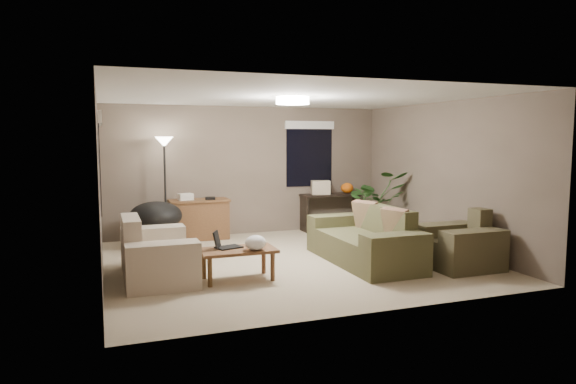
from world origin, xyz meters
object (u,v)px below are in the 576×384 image
object	(u,v)px
main_sofa	(366,243)
console_table	(332,209)
coffee_table	(238,253)
floor_lamp	(164,154)
houseplant	(375,211)
loveseat	(155,256)
cat_scratching_post	(384,226)
desk	(199,219)
papasan_chair	(156,221)
armchair	(460,247)

from	to	relation	value
main_sofa	console_table	world-z (taller)	main_sofa
coffee_table	floor_lamp	size ratio (longest dim) A/B	0.52
houseplant	loveseat	bearing A→B (deg)	-159.56
coffee_table	cat_scratching_post	size ratio (longest dim) A/B	2.00
floor_lamp	cat_scratching_post	world-z (taller)	floor_lamp
desk	floor_lamp	bearing A→B (deg)	-167.94
main_sofa	cat_scratching_post	size ratio (longest dim) A/B	4.40
cat_scratching_post	papasan_chair	bearing A→B (deg)	171.94
armchair	houseplant	size ratio (longest dim) A/B	0.79
cat_scratching_post	houseplant	bearing A→B (deg)	124.88
loveseat	floor_lamp	distance (m)	2.71
floor_lamp	armchair	bearing A→B (deg)	-40.38
main_sofa	armchair	size ratio (longest dim) A/B	2.20
main_sofa	houseplant	bearing A→B (deg)	56.46
papasan_chair	floor_lamp	world-z (taller)	floor_lamp
armchair	floor_lamp	bearing A→B (deg)	139.62
floor_lamp	desk	bearing A→B (deg)	12.06
main_sofa	loveseat	size ratio (longest dim) A/B	1.37
papasan_chair	floor_lamp	xyz separation A→B (m)	(0.21, 0.31, 1.13)
armchair	coffee_table	size ratio (longest dim) A/B	1.00
floor_lamp	houseplant	xyz separation A→B (m)	(3.85, -0.74, -1.10)
main_sofa	cat_scratching_post	xyz separation A→B (m)	(1.28, 1.61, -0.08)
coffee_table	main_sofa	bearing A→B (deg)	8.13
armchair	desk	world-z (taller)	armchair
houseplant	cat_scratching_post	bearing A→B (deg)	-55.12
loveseat	armchair	distance (m)	4.34
loveseat	floor_lamp	xyz separation A→B (m)	(0.42, 2.34, 1.30)
main_sofa	floor_lamp	world-z (taller)	floor_lamp
desk	cat_scratching_post	bearing A→B (deg)	-17.22
armchair	console_table	distance (m)	3.48
coffee_table	floor_lamp	world-z (taller)	floor_lamp
coffee_table	houseplant	distance (m)	3.84
armchair	main_sofa	bearing A→B (deg)	146.73
coffee_table	houseplant	size ratio (longest dim) A/B	0.79
armchair	desk	size ratio (longest dim) A/B	0.91
houseplant	cat_scratching_post	distance (m)	0.34
armchair	console_table	xyz separation A→B (m)	(-0.46, 3.44, 0.14)
armchair	papasan_chair	size ratio (longest dim) A/B	1.04
console_table	cat_scratching_post	distance (m)	1.26
loveseat	console_table	distance (m)	4.55
coffee_table	console_table	distance (m)	4.07
armchair	papasan_chair	distance (m)	5.00
desk	houseplant	world-z (taller)	houseplant
armchair	cat_scratching_post	xyz separation A→B (m)	(0.13, 2.35, -0.08)
console_table	cat_scratching_post	bearing A→B (deg)	-61.32
main_sofa	papasan_chair	bearing A→B (deg)	142.79
loveseat	console_table	size ratio (longest dim) A/B	1.23
armchair	coffee_table	xyz separation A→B (m)	(-3.22, 0.45, 0.06)
coffee_table	desk	distance (m)	2.94
console_table	floor_lamp	xyz separation A→B (m)	(-3.36, -0.19, 1.16)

